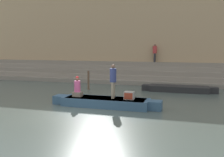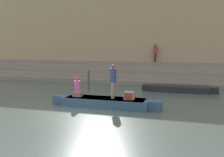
{
  "view_description": "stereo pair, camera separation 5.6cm",
  "coord_description": "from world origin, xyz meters",
  "views": [
    {
      "loc": [
        5.19,
        -11.36,
        3.14
      ],
      "look_at": [
        0.92,
        2.78,
        1.36
      ],
      "focal_mm": 42.0,
      "sensor_mm": 36.0,
      "label": 1
    },
    {
      "loc": [
        5.25,
        -11.34,
        3.14
      ],
      "look_at": [
        0.92,
        2.78,
        1.36
      ],
      "focal_mm": 42.0,
      "sensor_mm": 36.0,
      "label": 2
    }
  ],
  "objects": [
    {
      "name": "person_standing",
      "position": [
        1.33,
        1.64,
        1.49
      ],
      "size": [
        0.34,
        0.34,
        1.78
      ],
      "rotation": [
        0.0,
        0.0,
        -0.24
      ],
      "color": "gray",
      "rests_on": "rowboat_main"
    },
    {
      "name": "tv_set",
      "position": [
        2.21,
        1.6,
        0.66
      ],
      "size": [
        0.51,
        0.46,
        0.4
      ],
      "rotation": [
        0.0,
        0.0,
        0.07
      ],
      "color": "#9E998E",
      "rests_on": "rowboat_main"
    },
    {
      "name": "back_wall",
      "position": [
        0.0,
        13.08,
        4.2
      ],
      "size": [
        34.2,
        1.28,
        8.45
      ],
      "color": "tan",
      "rests_on": "ground"
    },
    {
      "name": "person_rowing",
      "position": [
        -0.68,
        1.56,
        0.91
      ],
      "size": [
        0.48,
        0.37,
        1.12
      ],
      "rotation": [
        0.0,
        0.0,
        0.13
      ],
      "color": "#756656",
      "rests_on": "rowboat_main"
    },
    {
      "name": "ghat_steps",
      "position": [
        0.0,
        11.4,
        0.66
      ],
      "size": [
        36.0,
        2.95,
        1.79
      ],
      "color": "gray",
      "rests_on": "ground"
    },
    {
      "name": "moored_boat_shore",
      "position": [
        4.44,
        7.5,
        0.22
      ],
      "size": [
        5.21,
        1.27,
        0.41
      ],
      "rotation": [
        0.0,
        0.0,
        -0.05
      ],
      "color": "black",
      "rests_on": "ground"
    },
    {
      "name": "mooring_post",
      "position": [
        -2.0,
        6.45,
        0.7
      ],
      "size": [
        0.15,
        0.15,
        1.4
      ],
      "primitive_type": "cylinder",
      "color": "brown",
      "rests_on": "ground"
    },
    {
      "name": "person_on_steps",
      "position": [
        2.07,
        12.19,
        2.71
      ],
      "size": [
        0.35,
        0.35,
        1.62
      ],
      "rotation": [
        0.0,
        0.0,
        2.92
      ],
      "color": "#28282D",
      "rests_on": "ghat_steps"
    },
    {
      "name": "rowboat_main",
      "position": [
        0.92,
        1.58,
        0.24
      ],
      "size": [
        5.92,
        1.43,
        0.46
      ],
      "rotation": [
        0.0,
        0.0,
        0.06
      ],
      "color": "#33516B",
      "rests_on": "ground"
    },
    {
      "name": "ground_plane",
      "position": [
        0.0,
        0.0,
        0.0
      ],
      "size": [
        120.0,
        120.0,
        0.0
      ],
      "primitive_type": "plane",
      "color": "#47544C"
    }
  ]
}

